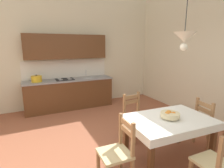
{
  "coord_description": "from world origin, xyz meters",
  "views": [
    {
      "loc": [
        -1.16,
        -2.72,
        1.91
      ],
      "look_at": [
        0.49,
        0.74,
        1.07
      ],
      "focal_mm": 28.8,
      "sensor_mm": 36.0,
      "label": 1
    }
  ],
  "objects_px": {
    "dining_table": "(169,126)",
    "fruit_bowl": "(170,115)",
    "pendant_lamp": "(184,38)",
    "dining_chair_window_side": "(208,124)",
    "dining_chair_tv_side": "(117,152)",
    "dining_chair_kitchen_side": "(135,117)",
    "kitchen_cabinetry": "(69,80)",
    "dining_chair_camera_side": "(217,164)"
  },
  "relations": [
    {
      "from": "dining_table",
      "to": "pendant_lamp",
      "type": "bearing_deg",
      "value": -54.43
    },
    {
      "from": "dining_chair_kitchen_side",
      "to": "kitchen_cabinetry",
      "type": "bearing_deg",
      "value": 108.69
    },
    {
      "from": "dining_chair_camera_side",
      "to": "kitchen_cabinetry",
      "type": "bearing_deg",
      "value": 102.8
    },
    {
      "from": "fruit_bowl",
      "to": "pendant_lamp",
      "type": "distance_m",
      "value": 1.2
    },
    {
      "from": "dining_chair_window_side",
      "to": "dining_chair_camera_side",
      "type": "bearing_deg",
      "value": -139.03
    },
    {
      "from": "kitchen_cabinetry",
      "to": "dining_chair_tv_side",
      "type": "xyz_separation_m",
      "value": [
        -0.07,
        -3.36,
        -0.41
      ]
    },
    {
      "from": "dining_chair_window_side",
      "to": "dining_chair_kitchen_side",
      "type": "height_order",
      "value": "same"
    },
    {
      "from": "dining_chair_window_side",
      "to": "pendant_lamp",
      "type": "height_order",
      "value": "pendant_lamp"
    },
    {
      "from": "fruit_bowl",
      "to": "dining_chair_tv_side",
      "type": "bearing_deg",
      "value": -177.38
    },
    {
      "from": "dining_table",
      "to": "fruit_bowl",
      "type": "height_order",
      "value": "fruit_bowl"
    },
    {
      "from": "pendant_lamp",
      "to": "dining_chair_window_side",
      "type": "bearing_deg",
      "value": 6.94
    },
    {
      "from": "dining_chair_window_side",
      "to": "dining_chair_kitchen_side",
      "type": "xyz_separation_m",
      "value": [
        -1.06,
        0.88,
        0.0
      ]
    },
    {
      "from": "kitchen_cabinetry",
      "to": "dining_table",
      "type": "xyz_separation_m",
      "value": [
        0.89,
        -3.32,
        -0.23
      ]
    },
    {
      "from": "dining_chair_tv_side",
      "to": "pendant_lamp",
      "type": "bearing_deg",
      "value": -3.04
    },
    {
      "from": "dining_chair_kitchen_side",
      "to": "pendant_lamp",
      "type": "height_order",
      "value": "pendant_lamp"
    },
    {
      "from": "dining_chair_camera_side",
      "to": "dining_chair_window_side",
      "type": "bearing_deg",
      "value": 40.97
    },
    {
      "from": "kitchen_cabinetry",
      "to": "dining_chair_tv_side",
      "type": "distance_m",
      "value": 3.39
    },
    {
      "from": "dining_chair_tv_side",
      "to": "pendant_lamp",
      "type": "height_order",
      "value": "pendant_lamp"
    },
    {
      "from": "dining_chair_kitchen_side",
      "to": "fruit_bowl",
      "type": "bearing_deg",
      "value": -85.39
    },
    {
      "from": "dining_table",
      "to": "dining_chair_tv_side",
      "type": "distance_m",
      "value": 0.98
    },
    {
      "from": "dining_chair_window_side",
      "to": "fruit_bowl",
      "type": "relative_size",
      "value": 3.1
    },
    {
      "from": "dining_chair_tv_side",
      "to": "dining_chair_window_side",
      "type": "relative_size",
      "value": 1.0
    },
    {
      "from": "dining_table",
      "to": "pendant_lamp",
      "type": "xyz_separation_m",
      "value": [
        0.07,
        -0.1,
        1.38
      ]
    },
    {
      "from": "kitchen_cabinetry",
      "to": "dining_chair_camera_side",
      "type": "bearing_deg",
      "value": -77.2
    },
    {
      "from": "dining_chair_kitchen_side",
      "to": "fruit_bowl",
      "type": "xyz_separation_m",
      "value": [
        0.07,
        -0.89,
        0.37
      ]
    },
    {
      "from": "kitchen_cabinetry",
      "to": "dining_table",
      "type": "distance_m",
      "value": 3.44
    },
    {
      "from": "kitchen_cabinetry",
      "to": "fruit_bowl",
      "type": "relative_size",
      "value": 8.62
    },
    {
      "from": "kitchen_cabinetry",
      "to": "dining_chair_kitchen_side",
      "type": "height_order",
      "value": "kitchen_cabinetry"
    },
    {
      "from": "dining_chair_camera_side",
      "to": "dining_chair_kitchen_side",
      "type": "bearing_deg",
      "value": 93.94
    },
    {
      "from": "dining_chair_window_side",
      "to": "fruit_bowl",
      "type": "distance_m",
      "value": 1.06
    },
    {
      "from": "dining_chair_window_side",
      "to": "dining_chair_kitchen_side",
      "type": "distance_m",
      "value": 1.38
    },
    {
      "from": "kitchen_cabinetry",
      "to": "fruit_bowl",
      "type": "distance_m",
      "value": 3.44
    },
    {
      "from": "dining_table",
      "to": "dining_chair_camera_side",
      "type": "height_order",
      "value": "dining_chair_camera_side"
    },
    {
      "from": "dining_chair_window_side",
      "to": "kitchen_cabinetry",
      "type": "bearing_deg",
      "value": 119.68
    },
    {
      "from": "dining_chair_tv_side",
      "to": "pendant_lamp",
      "type": "distance_m",
      "value": 1.87
    },
    {
      "from": "dining_table",
      "to": "dining_chair_kitchen_side",
      "type": "height_order",
      "value": "dining_chair_kitchen_side"
    },
    {
      "from": "kitchen_cabinetry",
      "to": "dining_chair_kitchen_side",
      "type": "xyz_separation_m",
      "value": [
        0.82,
        -2.43,
        -0.41
      ]
    },
    {
      "from": "dining_chair_camera_side",
      "to": "dining_chair_kitchen_side",
      "type": "relative_size",
      "value": 1.0
    },
    {
      "from": "dining_chair_camera_side",
      "to": "pendant_lamp",
      "type": "relative_size",
      "value": 1.16
    },
    {
      "from": "dining_chair_camera_side",
      "to": "fruit_bowl",
      "type": "xyz_separation_m",
      "value": [
        -0.05,
        0.81,
        0.37
      ]
    },
    {
      "from": "kitchen_cabinetry",
      "to": "dining_chair_camera_side",
      "type": "height_order",
      "value": "kitchen_cabinetry"
    },
    {
      "from": "kitchen_cabinetry",
      "to": "pendant_lamp",
      "type": "distance_m",
      "value": 3.73
    }
  ]
}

